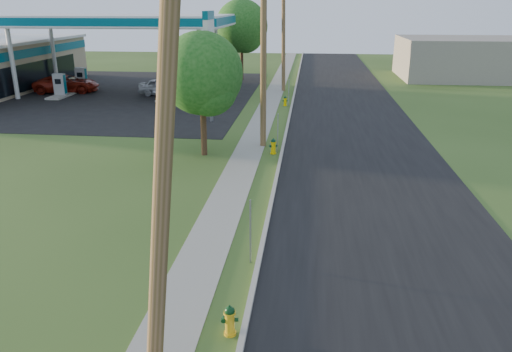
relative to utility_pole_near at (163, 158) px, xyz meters
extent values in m
cube|color=black|center=(5.10, 11.00, -4.79)|extent=(8.00, 120.00, 0.02)
cube|color=#A19E93|center=(1.10, 11.00, -4.73)|extent=(0.15, 120.00, 0.15)
cube|color=gray|center=(-0.65, 11.00, -4.79)|extent=(1.50, 120.00, 0.03)
cube|color=black|center=(-15.40, 33.00, -4.79)|extent=(26.00, 28.00, 0.02)
cylinder|color=brown|center=(0.00, 0.00, -0.05)|extent=(1.31, 0.32, 9.48)
cylinder|color=brown|center=(0.00, 18.00, 0.10)|extent=(0.32, 0.32, 9.80)
cylinder|color=brown|center=(0.00, 36.00, -0.05)|extent=(0.49, 0.32, 9.50)
cube|color=gray|center=(0.85, 5.20, -3.80)|extent=(0.05, 0.04, 2.00)
cube|color=gray|center=(0.85, 17.00, -3.80)|extent=(0.05, 0.04, 2.00)
cube|color=gray|center=(0.85, 29.20, -3.80)|extent=(0.05, 0.04, 2.00)
cylinder|color=silver|center=(-20.90, 29.70, -2.05)|extent=(0.36, 0.36, 5.50)
cylinder|color=silver|center=(-20.90, 36.30, -2.05)|extent=(0.36, 0.36, 5.50)
cylinder|color=silver|center=(-5.90, 29.70, -2.05)|extent=(0.36, 0.36, 5.50)
cylinder|color=silver|center=(-5.90, 36.30, -2.05)|extent=(0.36, 0.36, 5.50)
cube|color=silver|center=(-13.40, 33.00, 1.15)|extent=(18.00, 9.00, 0.90)
cube|color=#00566C|center=(-13.40, 33.00, 1.15)|extent=(18.15, 9.15, 0.63)
cube|color=silver|center=(-13.40, 33.00, 0.83)|extent=(18.18, 9.18, 0.10)
cube|color=#A19E93|center=(-17.90, 31.00, -4.71)|extent=(1.20, 3.20, 0.18)
cube|color=#9EA0A3|center=(-17.90, 31.00, -3.75)|extent=(0.90, 0.50, 1.70)
cube|color=#00566C|center=(-17.90, 31.00, -3.75)|extent=(0.94, 0.40, 1.50)
cube|color=black|center=(-17.90, 30.73, -3.50)|extent=(0.50, 0.02, 0.40)
cube|color=#A19E93|center=(-8.90, 31.00, -4.71)|extent=(1.20, 3.20, 0.18)
cube|color=#9EA0A3|center=(-8.90, 31.00, -3.75)|extent=(0.90, 0.50, 1.70)
cube|color=#00566C|center=(-8.90, 31.00, -3.75)|extent=(0.94, 0.40, 1.50)
cube|color=black|center=(-8.90, 30.73, -3.50)|extent=(0.50, 0.02, 0.40)
cube|color=#A19E93|center=(-17.90, 35.00, -4.71)|extent=(1.20, 3.20, 0.18)
cube|color=#9EA0A3|center=(-17.90, 35.00, -3.75)|extent=(0.90, 0.50, 1.70)
cube|color=#00566C|center=(-17.90, 35.00, -3.75)|extent=(0.94, 0.40, 1.50)
cube|color=black|center=(-17.90, 34.73, -3.50)|extent=(0.50, 0.02, 0.40)
cube|color=#A19E93|center=(-8.90, 35.00, -4.71)|extent=(1.20, 3.20, 0.18)
cube|color=#9EA0A3|center=(-8.90, 35.00, -3.75)|extent=(0.90, 0.50, 1.70)
cube|color=#00566C|center=(-8.90, 35.00, -3.75)|extent=(0.94, 0.40, 1.50)
cube|color=black|center=(-8.90, 34.73, -3.50)|extent=(0.50, 0.02, 0.40)
cube|color=#00566C|center=(-21.38, 33.00, -1.50)|extent=(0.06, 22.00, 0.70)
cube|color=black|center=(-21.37, 33.00, -3.40)|extent=(0.06, 16.06, 2.20)
cylinder|color=gray|center=(-3.90, 23.50, -2.30)|extent=(0.24, 0.24, 5.00)
cube|color=silver|center=(-3.90, 23.50, 1.00)|extent=(0.30, 2.00, 2.00)
cube|color=#00566C|center=(-3.90, 23.50, 1.80)|extent=(0.34, 2.04, 0.50)
cube|color=gray|center=(18.60, 46.00, -2.80)|extent=(14.00, 10.00, 4.00)
cylinder|color=#342417|center=(-2.80, 16.02, -3.23)|extent=(0.30, 0.30, 3.14)
sphere|color=#154E15|center=(-2.80, 16.02, -0.72)|extent=(4.02, 4.02, 4.02)
sphere|color=#154E15|center=(-2.40, 15.72, -1.35)|extent=(2.76, 2.76, 2.76)
cylinder|color=#342417|center=(-4.45, 42.34, -2.81)|extent=(0.30, 0.30, 3.99)
sphere|color=#154E15|center=(-4.45, 42.34, 0.38)|extent=(5.10, 5.10, 5.10)
sphere|color=#154E15|center=(-4.05, 42.04, -0.42)|extent=(3.51, 3.51, 3.51)
cylinder|color=gold|center=(0.78, 1.78, -4.77)|extent=(0.29, 0.29, 0.06)
cylinder|color=gold|center=(0.78, 1.78, -4.49)|extent=(0.23, 0.23, 0.62)
cylinder|color=gold|center=(0.78, 1.78, -4.22)|extent=(0.29, 0.29, 0.04)
sphere|color=#0B3314|center=(0.78, 1.78, -4.18)|extent=(0.24, 0.24, 0.24)
cylinder|color=#0B3314|center=(0.78, 1.78, -4.06)|extent=(0.05, 0.05, 0.06)
cylinder|color=#0B3314|center=(0.80, 1.64, -4.41)|extent=(0.13, 0.13, 0.11)
cylinder|color=#0B3314|center=(0.64, 1.77, -4.41)|extent=(0.11, 0.10, 0.09)
cylinder|color=#0B3314|center=(0.93, 1.79, -4.41)|extent=(0.11, 0.10, 0.09)
cylinder|color=#F1C503|center=(0.66, 16.57, -4.77)|extent=(0.30, 0.30, 0.07)
cylinder|color=#F1C503|center=(0.66, 16.57, -4.48)|extent=(0.24, 0.24, 0.65)
cylinder|color=#F1C503|center=(0.66, 16.57, -4.20)|extent=(0.30, 0.30, 0.04)
sphere|color=#06341D|center=(0.66, 16.57, -4.15)|extent=(0.25, 0.25, 0.25)
cylinder|color=#06341D|center=(0.66, 16.57, -4.02)|extent=(0.05, 0.05, 0.07)
cylinder|color=#06341D|center=(0.70, 16.43, -4.39)|extent=(0.15, 0.16, 0.12)
cylinder|color=#06341D|center=(0.51, 16.53, -4.39)|extent=(0.13, 0.13, 0.10)
cylinder|color=#06341D|center=(0.80, 16.62, -4.39)|extent=(0.13, 0.13, 0.10)
cylinder|color=#F9D600|center=(0.59, 29.25, -4.77)|extent=(0.28, 0.28, 0.06)
cylinder|color=#F9D600|center=(0.59, 29.25, -4.50)|extent=(0.22, 0.22, 0.60)
cylinder|color=#F9D600|center=(0.59, 29.25, -4.24)|extent=(0.28, 0.28, 0.04)
sphere|color=#073717|center=(0.59, 29.25, -4.20)|extent=(0.23, 0.23, 0.23)
cylinder|color=#073717|center=(0.59, 29.25, -4.08)|extent=(0.05, 0.05, 0.06)
cylinder|color=#073717|center=(0.60, 29.11, -4.42)|extent=(0.12, 0.13, 0.11)
cylinder|color=#073717|center=(0.45, 29.24, -4.42)|extent=(0.11, 0.10, 0.09)
cylinder|color=#073717|center=(0.73, 29.26, -4.42)|extent=(0.11, 0.10, 0.09)
imported|color=maroon|center=(-18.38, 33.15, -4.06)|extent=(5.74, 3.49, 1.49)
imported|color=silver|center=(-9.66, 32.52, -4.10)|extent=(4.30, 2.14, 1.41)
camera|label=1|loc=(2.44, -7.84, 2.47)|focal=35.00mm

